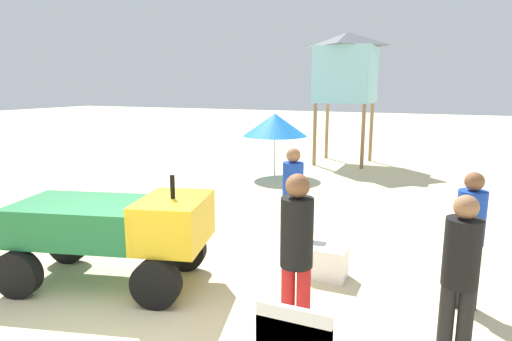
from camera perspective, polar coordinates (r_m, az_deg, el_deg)
The scene contains 10 objects.
ground at distance 5.09m, azimuth -16.08°, elevation -20.07°, with size 80.00×80.00×0.00m, color beige.
utility_cart at distance 6.02m, azimuth -17.99°, elevation -7.02°, with size 2.77×1.86×1.50m.
surfboard_pile at distance 9.64m, azimuth -21.11°, elevation -4.35°, with size 2.53×0.62×0.32m.
lifeguard_near_left at distance 6.71m, azimuth 4.83°, elevation -3.07°, with size 0.32×0.32×1.67m.
lifeguard_near_center at distance 4.31m, azimuth 5.33°, elevation -10.25°, with size 0.32×0.32×1.78m.
lifeguard_near_right at distance 4.46m, azimuth 25.18°, elevation -11.75°, with size 0.32×0.32×1.65m.
lifeguard_far_right at distance 5.63m, azimuth 26.17°, elevation -7.20°, with size 0.32×0.32×1.64m.
lifeguard_tower at distance 14.91m, azimuth 11.72°, elevation 13.03°, with size 1.98×1.98×4.28m.
beach_umbrella_left at distance 12.45m, azimuth 2.49°, elevation 6.01°, with size 1.84×1.84×1.82m.
cooler_box at distance 6.16m, azimuth 9.14°, elevation -11.78°, with size 0.56×0.39×0.44m, color white.
Camera 1 is at (2.89, -3.28, 2.60)m, focal length 30.55 mm.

